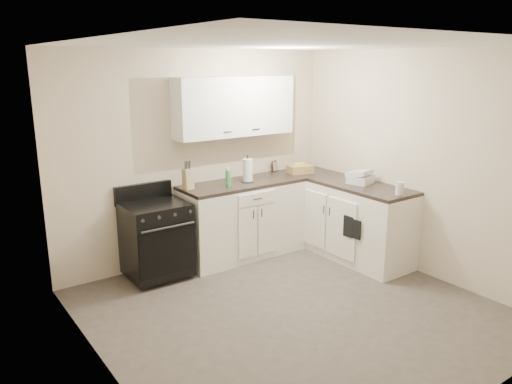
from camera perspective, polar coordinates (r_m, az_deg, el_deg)
floor at (r=5.02m, az=4.21°, el=-13.33°), size 3.60×3.60×0.00m
ceiling at (r=4.44m, az=4.83°, el=16.53°), size 3.60×3.60×0.00m
wall_back at (r=6.03m, az=-6.57°, el=4.00°), size 3.60×0.00×3.60m
wall_right at (r=5.87m, az=18.13°, el=3.08°), size 0.00×3.60×3.60m
wall_left at (r=3.72m, az=-17.34°, el=-3.23°), size 0.00×3.60×3.60m
wall_front at (r=3.45m, az=24.13°, el=-5.22°), size 3.60×0.00×3.60m
base_cabinets_back at (r=6.19m, az=-1.55°, el=-3.28°), size 1.55×0.60×0.90m
base_cabinets_right at (r=6.37m, az=9.82°, el=-2.96°), size 0.60×1.90×0.90m
countertop_back at (r=6.06m, az=-1.58°, el=0.96°), size 1.55×0.60×0.04m
countertop_right at (r=6.25m, az=10.00°, el=1.15°), size 0.60×1.90×0.04m
upper_cabinets at (r=6.04m, az=-2.45°, el=9.75°), size 1.55×0.30×0.70m
stove at (r=5.63m, az=-11.29°, el=-5.28°), size 0.67×0.57×0.81m
knife_block at (r=5.75m, az=-7.77°, el=1.49°), size 0.11×0.10×0.24m
paper_towel at (r=6.05m, az=-0.97°, el=2.49°), size 0.12×0.12×0.28m
soap_bottle at (r=5.83m, az=-3.20°, el=1.57°), size 0.07×0.07×0.19m
picture_frame at (r=6.65m, az=2.13°, el=2.96°), size 0.12×0.08×0.14m
wicker_basket at (r=6.57m, az=5.04°, el=2.62°), size 0.35×0.27×0.10m
countertop_grill at (r=6.11m, az=11.84°, el=1.43°), size 0.32×0.31×0.10m
glass_jar at (r=5.68m, az=16.08°, el=0.41°), size 0.10×0.10×0.14m
oven_mitt_near at (r=5.78m, az=11.36°, el=-4.22°), size 0.02×0.13×0.22m
oven_mitt_far at (r=5.85m, az=10.51°, el=-3.90°), size 0.02×0.15×0.25m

